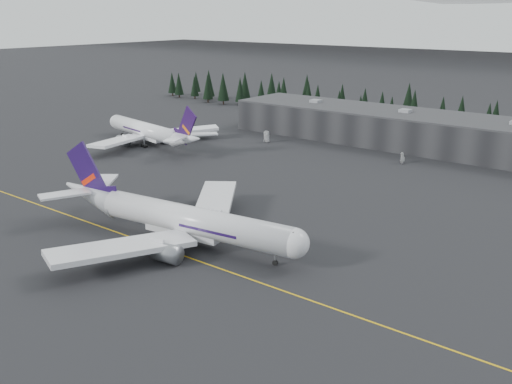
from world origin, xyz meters
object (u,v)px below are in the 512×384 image
Objects in this scene: jet_main at (174,217)px; gse_vehicle_b at (402,162)px; terminal at (429,132)px; jet_parked at (152,132)px; gse_vehicle_a at (267,141)px.

gse_vehicle_b is at bearing 75.87° from jet_main.
jet_main is 95.89m from gse_vehicle_b.
gse_vehicle_b is at bearing -85.80° from terminal.
jet_parked is 12.88× the size of gse_vehicle_a.
jet_main reaches higher than terminal.
terminal is 41.03× the size of gse_vehicle_b.
gse_vehicle_b is at bearing -4.45° from gse_vehicle_a.
jet_main reaches higher than gse_vehicle_a.
gse_vehicle_a is (32.07, 30.62, -4.44)m from jet_parked.
gse_vehicle_a is at bearing -125.62° from jet_parked.
gse_vehicle_a is (-44.07, 92.95, -4.90)m from jet_main.
jet_parked is (-76.14, 62.33, -0.47)m from jet_main.
jet_main reaches higher than gse_vehicle_b.
gse_vehicle_b is at bearing -148.86° from jet_parked.
terminal is 33.83× the size of gse_vehicle_a.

